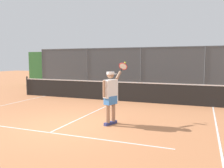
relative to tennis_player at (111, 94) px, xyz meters
The scene contains 5 objects.
ground_plane 1.76m from the tennis_player, 30.54° to the left, with size 60.00×60.00×0.00m, color #C67A4C.
court_line_markings 2.37m from the tennis_player, 54.29° to the left, with size 8.74×10.11×0.01m.
fence_backdrop 9.36m from the tennis_player, 82.23° to the right, with size 18.90×1.37×2.86m.
tennis_net 4.34m from the tennis_player, 72.96° to the right, with size 11.23×0.09×1.07m.
tennis_player is the anchor object (origin of this frame).
Camera 1 is at (-3.93, 5.99, 2.00)m, focal length 37.90 mm.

